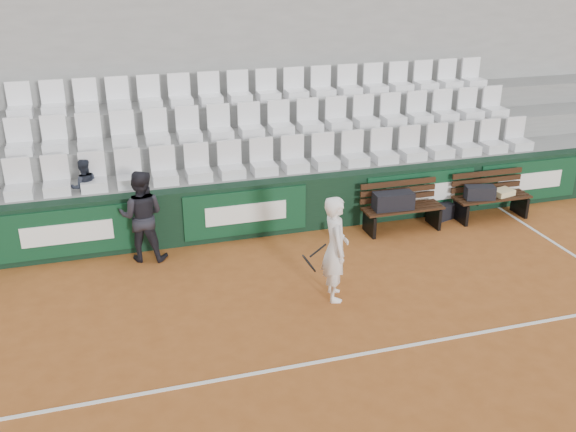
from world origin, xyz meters
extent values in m
plane|color=#A65825|center=(0.00, 0.00, 0.00)|extent=(80.00, 80.00, 0.00)
cube|color=white|center=(0.00, 0.00, 0.00)|extent=(18.00, 0.06, 0.01)
cube|color=black|center=(0.00, 4.00, 0.50)|extent=(18.00, 0.30, 1.00)
cube|color=#0C381E|center=(-3.20, 3.83, 0.52)|extent=(2.20, 0.04, 0.82)
cube|color=#0C381E|center=(-0.20, 3.83, 0.52)|extent=(2.20, 0.04, 0.82)
cube|color=#0C381E|center=(3.20, 3.83, 0.52)|extent=(2.20, 0.04, 0.82)
cube|color=#0C381E|center=(5.60, 3.83, 0.52)|extent=(2.20, 0.04, 0.82)
cube|color=gray|center=(0.00, 4.62, 0.50)|extent=(18.00, 0.95, 1.00)
cube|color=gray|center=(0.00, 5.58, 0.72)|extent=(18.00, 0.95, 1.45)
cube|color=gray|center=(0.00, 6.53, 0.95)|extent=(18.00, 0.95, 1.90)
cube|color=#999996|center=(0.00, 7.15, 2.20)|extent=(18.00, 0.30, 4.40)
cube|color=silver|center=(0.00, 4.45, 1.31)|extent=(11.90, 0.44, 0.63)
cube|color=white|center=(0.00, 5.40, 1.77)|extent=(11.90, 0.44, 0.63)
cube|color=white|center=(0.00, 6.35, 2.21)|extent=(11.90, 0.44, 0.63)
cube|color=#361D10|center=(2.65, 3.43, 0.23)|extent=(1.50, 0.56, 0.45)
cube|color=#321B0F|center=(4.53, 3.45, 0.23)|extent=(1.50, 0.56, 0.45)
cube|color=black|center=(2.44, 3.42, 0.61)|extent=(0.74, 0.35, 0.31)
cube|color=black|center=(4.22, 3.41, 0.58)|extent=(0.59, 0.38, 0.25)
cube|color=beige|center=(4.76, 3.45, 0.50)|extent=(0.45, 0.37, 0.11)
cube|color=black|center=(3.60, 3.68, 0.15)|extent=(0.55, 0.43, 0.29)
cylinder|color=silver|center=(1.35, 3.35, 0.13)|extent=(0.07, 0.07, 0.26)
cylinder|color=silver|center=(3.31, 3.24, 0.13)|extent=(0.08, 0.08, 0.27)
imported|color=white|center=(0.60, 1.49, 0.81)|extent=(0.48, 0.64, 1.61)
torus|color=black|center=(0.20, 1.49, 0.62)|extent=(0.19, 0.30, 0.26)
cylinder|color=black|center=(0.33, 1.49, 0.81)|extent=(0.26, 0.03, 0.20)
imported|color=black|center=(-2.00, 3.59, 0.78)|extent=(0.89, 0.78, 1.56)
imported|color=#1E232E|center=(-2.86, 4.50, 1.50)|extent=(0.51, 0.41, 0.99)
camera|label=1|loc=(-2.45, -6.36, 4.90)|focal=40.00mm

